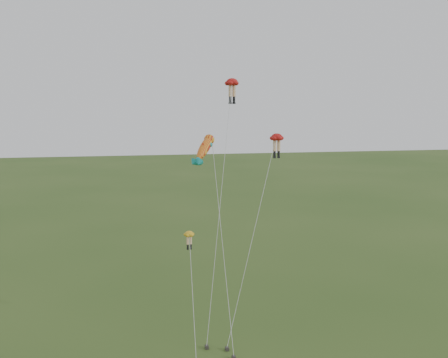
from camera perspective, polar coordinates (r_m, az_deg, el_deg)
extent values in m
plane|color=#304C1B|center=(38.61, -1.71, -18.58)|extent=(300.00, 300.00, 0.00)
ellipsoid|color=#B51512|center=(44.73, 0.93, 11.04)|extent=(1.70, 1.70, 0.66)
cylinder|color=#EEBB8C|center=(44.59, 0.71, 10.05)|extent=(0.29, 0.29, 1.00)
cylinder|color=black|center=(44.57, 0.71, 9.08)|extent=(0.23, 0.23, 0.50)
cube|color=black|center=(44.57, 0.71, 8.66)|extent=(0.26, 0.33, 0.15)
cylinder|color=#EEBB8C|center=(44.81, 1.15, 10.04)|extent=(0.29, 0.29, 1.00)
cylinder|color=black|center=(44.79, 1.15, 9.08)|extent=(0.23, 0.23, 0.50)
cube|color=black|center=(44.79, 1.15, 8.66)|extent=(0.26, 0.33, 0.15)
cylinder|color=silver|center=(40.08, -0.39, -2.33)|extent=(4.07, 9.98, 19.73)
cube|color=black|center=(38.28, -1.99, -18.64)|extent=(0.25, 0.35, 0.24)
ellipsoid|color=#B51512|center=(43.86, 6.05, 4.80)|extent=(1.33, 1.33, 0.63)
cylinder|color=#EEBB8C|center=(43.84, 5.80, 3.82)|extent=(0.28, 0.28, 0.97)
cylinder|color=black|center=(43.90, 5.79, 2.88)|extent=(0.22, 0.22, 0.48)
cube|color=black|center=(43.93, 5.78, 2.47)|extent=(0.17, 0.29, 0.14)
cylinder|color=#EEBB8C|center=(43.98, 6.28, 3.83)|extent=(0.28, 0.28, 0.97)
cylinder|color=black|center=(44.04, 6.26, 2.89)|extent=(0.22, 0.22, 0.48)
cube|color=black|center=(44.07, 6.26, 2.49)|extent=(0.17, 0.29, 0.14)
cylinder|color=silver|center=(39.98, 3.48, -5.89)|extent=(6.27, 8.66, 14.94)
cube|color=black|center=(38.01, 0.34, -18.84)|extent=(0.25, 0.35, 0.24)
ellipsoid|color=gold|center=(37.10, -4.01, -6.25)|extent=(1.03, 1.03, 0.41)
cylinder|color=#EEBB8C|center=(37.18, -4.18, -7.00)|extent=(0.18, 0.18, 0.63)
cylinder|color=black|center=(37.30, -4.17, -7.69)|extent=(0.14, 0.14, 0.31)
cube|color=black|center=(37.36, -4.17, -7.99)|extent=(0.15, 0.21, 0.09)
cylinder|color=#EEBB8C|center=(37.28, -3.82, -6.95)|extent=(0.18, 0.18, 0.63)
cylinder|color=black|center=(37.40, -3.82, -7.64)|extent=(0.14, 0.14, 0.31)
cube|color=black|center=(37.46, -3.81, -7.94)|extent=(0.15, 0.21, 0.09)
cylinder|color=silver|center=(36.12, -3.61, -13.11)|extent=(0.21, 4.61, 8.15)
ellipsoid|color=gold|center=(39.98, -2.19, 3.67)|extent=(2.48, 3.05, 2.49)
sphere|color=gold|center=(39.98, -2.19, 3.67)|extent=(1.45, 1.54, 1.25)
cone|color=teal|center=(39.98, -2.19, 3.67)|extent=(1.22, 1.34, 1.22)
cone|color=teal|center=(39.98, -2.19, 3.67)|extent=(1.22, 1.34, 1.22)
cone|color=teal|center=(39.98, -2.19, 3.67)|extent=(0.69, 0.75, 0.68)
cone|color=teal|center=(39.98, -2.19, 3.67)|extent=(0.69, 0.75, 0.68)
cone|color=#AA1E11|center=(39.98, -2.19, 3.67)|extent=(0.73, 0.78, 0.66)
cylinder|color=silver|center=(37.61, -0.64, -7.48)|extent=(0.76, 7.56, 14.04)
cube|color=black|center=(36.89, 1.13, -19.73)|extent=(0.25, 0.35, 0.24)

